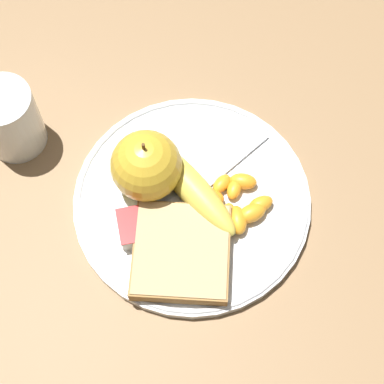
# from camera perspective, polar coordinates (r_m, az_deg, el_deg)

# --- Properties ---
(ground_plane) EXTENTS (3.00, 3.00, 0.00)m
(ground_plane) POSITION_cam_1_polar(r_m,az_deg,el_deg) (0.74, -0.00, -1.03)
(ground_plane) COLOR olive
(plate) EXTENTS (0.27, 0.27, 0.01)m
(plate) POSITION_cam_1_polar(r_m,az_deg,el_deg) (0.74, -0.00, -0.78)
(plate) COLOR silver
(plate) RESTS_ON ground_plane
(juice_glass) EXTENTS (0.07, 0.07, 0.09)m
(juice_glass) POSITION_cam_1_polar(r_m,az_deg,el_deg) (0.78, -15.88, 6.12)
(juice_glass) COLOR silver
(juice_glass) RESTS_ON ground_plane
(apple) EXTENTS (0.08, 0.08, 0.09)m
(apple) POSITION_cam_1_polar(r_m,az_deg,el_deg) (0.71, -4.09, 2.33)
(apple) COLOR gold
(apple) RESTS_ON plate
(banana) EXTENTS (0.15, 0.10, 0.03)m
(banana) POSITION_cam_1_polar(r_m,az_deg,el_deg) (0.72, -0.38, 0.61)
(banana) COLOR #E0CC4C
(banana) RESTS_ON plate
(bread_slice) EXTENTS (0.13, 0.13, 0.02)m
(bread_slice) POSITION_cam_1_polar(r_m,az_deg,el_deg) (0.70, -0.96, -5.36)
(bread_slice) COLOR olive
(bread_slice) RESTS_ON plate
(fork) EXTENTS (0.12, 0.17, 0.00)m
(fork) POSITION_cam_1_polar(r_m,az_deg,el_deg) (0.73, 0.34, -0.04)
(fork) COLOR silver
(fork) RESTS_ON plate
(jam_packet) EXTENTS (0.04, 0.04, 0.02)m
(jam_packet) POSITION_cam_1_polar(r_m,az_deg,el_deg) (0.71, -5.12, -3.17)
(jam_packet) COLOR silver
(jam_packet) RESTS_ON plate
(orange_segment_0) EXTENTS (0.03, 0.03, 0.02)m
(orange_segment_0) POSITION_cam_1_polar(r_m,az_deg,el_deg) (0.73, 6.11, -1.11)
(orange_segment_0) COLOR orange
(orange_segment_0) RESTS_ON plate
(orange_segment_1) EXTENTS (0.03, 0.04, 0.02)m
(orange_segment_1) POSITION_cam_1_polar(r_m,az_deg,el_deg) (0.74, 4.57, 0.95)
(orange_segment_1) COLOR orange
(orange_segment_1) RESTS_ON plate
(orange_segment_2) EXTENTS (0.03, 0.03, 0.02)m
(orange_segment_2) POSITION_cam_1_polar(r_m,az_deg,el_deg) (0.73, 2.66, 0.73)
(orange_segment_2) COLOR orange
(orange_segment_2) RESTS_ON plate
(orange_segment_3) EXTENTS (0.04, 0.02, 0.02)m
(orange_segment_3) POSITION_cam_1_polar(r_m,az_deg,el_deg) (0.71, 4.07, -2.50)
(orange_segment_3) COLOR orange
(orange_segment_3) RESTS_ON plate
(orange_segment_4) EXTENTS (0.03, 0.03, 0.01)m
(orange_segment_4) POSITION_cam_1_polar(r_m,az_deg,el_deg) (0.72, 3.09, -1.92)
(orange_segment_4) COLOR orange
(orange_segment_4) RESTS_ON plate
(orange_segment_5) EXTENTS (0.03, 0.04, 0.02)m
(orange_segment_5) POSITION_cam_1_polar(r_m,az_deg,el_deg) (0.71, 2.06, -3.61)
(orange_segment_5) COLOR orange
(orange_segment_5) RESTS_ON plate
(orange_segment_6) EXTENTS (0.03, 0.03, 0.01)m
(orange_segment_6) POSITION_cam_1_polar(r_m,az_deg,el_deg) (0.72, 0.90, -2.32)
(orange_segment_6) COLOR orange
(orange_segment_6) RESTS_ON plate
(orange_segment_7) EXTENTS (0.03, 0.03, 0.02)m
(orange_segment_7) POSITION_cam_1_polar(r_m,az_deg,el_deg) (0.73, 3.82, 0.14)
(orange_segment_7) COLOR orange
(orange_segment_7) RESTS_ON plate
(orange_segment_8) EXTENTS (0.03, 0.04, 0.02)m
(orange_segment_8) POSITION_cam_1_polar(r_m,az_deg,el_deg) (0.72, 1.53, -0.46)
(orange_segment_8) COLOR orange
(orange_segment_8) RESTS_ON plate
(orange_segment_9) EXTENTS (0.03, 0.04, 0.02)m
(orange_segment_9) POSITION_cam_1_polar(r_m,az_deg,el_deg) (0.72, 5.32, -1.88)
(orange_segment_9) COLOR orange
(orange_segment_9) RESTS_ON plate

